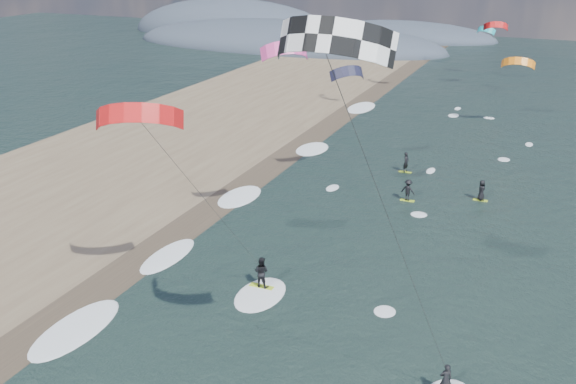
% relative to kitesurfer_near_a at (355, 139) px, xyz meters
% --- Properties ---
extents(wet_sand_strip, '(3.00, 240.00, 0.00)m').
position_rel_kitesurfer_near_a_xyz_m(wet_sand_strip, '(-17.06, 6.49, -12.85)').
color(wet_sand_strip, '#382D23').
rests_on(wet_sand_strip, ground).
extents(coastal_hills, '(80.00, 41.00, 15.00)m').
position_rel_kitesurfer_near_a_xyz_m(coastal_hills, '(-49.90, 104.35, -12.85)').
color(coastal_hills, '#3D4756').
rests_on(coastal_hills, ground).
extents(kitesurfer_near_a, '(7.57, 8.31, 17.16)m').
position_rel_kitesurfer_near_a_xyz_m(kitesurfer_near_a, '(0.00, 0.00, 0.00)').
color(kitesurfer_near_a, '#ABCB23').
rests_on(kitesurfer_near_a, ground).
extents(kitesurfer_near_b, '(7.34, 8.99, 12.64)m').
position_rel_kitesurfer_near_a_xyz_m(kitesurfer_near_b, '(-10.93, 5.93, -4.61)').
color(kitesurfer_near_b, '#ABCB23').
rests_on(kitesurfer_near_b, ground).
extents(far_kitesurfers, '(8.07, 7.31, 1.83)m').
position_rel_kitesurfer_near_a_xyz_m(far_kitesurfers, '(-2.75, 28.99, -11.97)').
color(far_kitesurfers, '#ABCB23').
rests_on(far_kitesurfers, ground).
extents(bg_kite_field, '(14.07, 71.44, 11.96)m').
position_rel_kitesurfer_near_a_xyz_m(bg_kite_field, '(-6.01, 56.22, -1.22)').
color(bg_kite_field, '#D83F8C').
rests_on(bg_kite_field, ground).
extents(shoreline_surf, '(2.40, 79.40, 0.11)m').
position_rel_kitesurfer_near_a_xyz_m(shoreline_surf, '(-15.86, 11.24, -12.85)').
color(shoreline_surf, white).
rests_on(shoreline_surf, ground).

